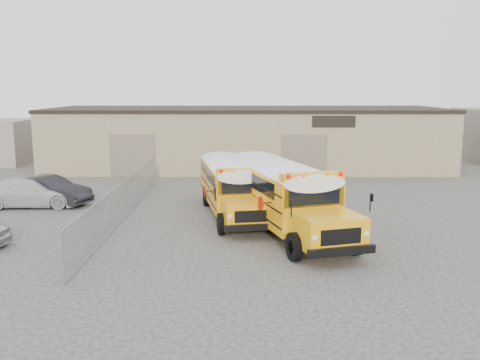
{
  "coord_description": "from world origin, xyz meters",
  "views": [
    {
      "loc": [
        -0.33,
        -22.12,
        6.21
      ],
      "look_at": [
        -0.45,
        4.53,
        1.6
      ],
      "focal_mm": 40.0,
      "sensor_mm": 36.0,
      "label": 1
    }
  ],
  "objects_px": {
    "school_bus_right": "(242,169)",
    "car_dark": "(49,190)",
    "tarp_bundle": "(298,219)",
    "school_bus_left": "(217,166)",
    "car_white": "(31,193)"
  },
  "relations": [
    {
      "from": "school_bus_left",
      "to": "car_dark",
      "type": "relative_size",
      "value": 2.05
    },
    {
      "from": "tarp_bundle",
      "to": "car_white",
      "type": "xyz_separation_m",
      "value": [
        -13.5,
        5.87,
        -0.04
      ]
    },
    {
      "from": "school_bus_left",
      "to": "school_bus_right",
      "type": "relative_size",
      "value": 0.89
    },
    {
      "from": "school_bus_right",
      "to": "car_white",
      "type": "height_order",
      "value": "school_bus_right"
    },
    {
      "from": "tarp_bundle",
      "to": "car_dark",
      "type": "relative_size",
      "value": 0.33
    },
    {
      "from": "school_bus_right",
      "to": "car_dark",
      "type": "height_order",
      "value": "school_bus_right"
    },
    {
      "from": "school_bus_right",
      "to": "tarp_bundle",
      "type": "relative_size",
      "value": 6.92
    },
    {
      "from": "school_bus_right",
      "to": "tarp_bundle",
      "type": "bearing_deg",
      "value": -72.3
    },
    {
      "from": "tarp_bundle",
      "to": "car_dark",
      "type": "height_order",
      "value": "tarp_bundle"
    },
    {
      "from": "school_bus_left",
      "to": "tarp_bundle",
      "type": "xyz_separation_m",
      "value": [
        3.85,
        -9.87,
        -0.78
      ]
    },
    {
      "from": "school_bus_left",
      "to": "school_bus_right",
      "type": "distance_m",
      "value": 2.9
    },
    {
      "from": "car_white",
      "to": "car_dark",
      "type": "xyz_separation_m",
      "value": [
        0.75,
        0.5,
        0.01
      ]
    },
    {
      "from": "car_dark",
      "to": "car_white",
      "type": "bearing_deg",
      "value": 142.31
    },
    {
      "from": "tarp_bundle",
      "to": "school_bus_right",
      "type": "bearing_deg",
      "value": 107.7
    },
    {
      "from": "car_white",
      "to": "tarp_bundle",
      "type": "bearing_deg",
      "value": -117.08
    }
  ]
}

